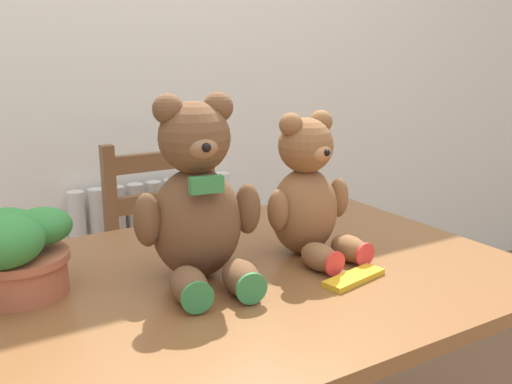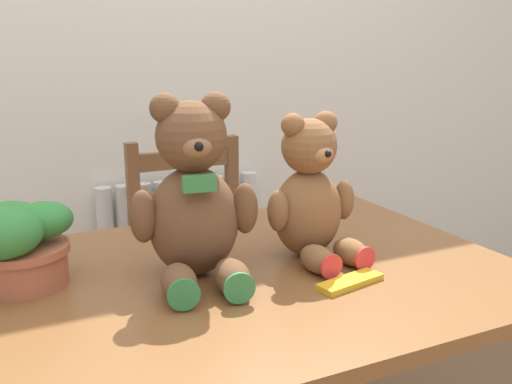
{
  "view_description": "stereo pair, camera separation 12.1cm",
  "coord_description": "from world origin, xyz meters",
  "px_view_note": "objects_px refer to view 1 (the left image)",
  "views": [
    {
      "loc": [
        -0.58,
        -0.55,
        1.23
      ],
      "look_at": [
        0.04,
        0.45,
        0.93
      ],
      "focal_mm": 40.0,
      "sensor_mm": 36.0,
      "label": 1
    },
    {
      "loc": [
        -0.47,
        -0.61,
        1.23
      ],
      "look_at": [
        0.04,
        0.45,
        0.93
      ],
      "focal_mm": 40.0,
      "sensor_mm": 36.0,
      "label": 2
    }
  ],
  "objects_px": {
    "chocolate_bar": "(354,278)",
    "teddy_bear_right": "(308,195)",
    "teddy_bear_left": "(198,202)",
    "potted_plant": "(16,250)",
    "wooden_chair_behind": "(179,281)"
  },
  "relations": [
    {
      "from": "teddy_bear_left",
      "to": "teddy_bear_right",
      "type": "xyz_separation_m",
      "value": [
        0.27,
        0.0,
        -0.02
      ]
    },
    {
      "from": "chocolate_bar",
      "to": "potted_plant",
      "type": "bearing_deg",
      "value": 154.8
    },
    {
      "from": "wooden_chair_behind",
      "to": "chocolate_bar",
      "type": "xyz_separation_m",
      "value": [
        0.01,
        -0.86,
        0.32
      ]
    },
    {
      "from": "teddy_bear_right",
      "to": "teddy_bear_left",
      "type": "bearing_deg",
      "value": -4.16
    },
    {
      "from": "teddy_bear_left",
      "to": "potted_plant",
      "type": "height_order",
      "value": "teddy_bear_left"
    },
    {
      "from": "chocolate_bar",
      "to": "teddy_bear_left",
      "type": "bearing_deg",
      "value": 146.16
    },
    {
      "from": "wooden_chair_behind",
      "to": "teddy_bear_right",
      "type": "height_order",
      "value": "teddy_bear_right"
    },
    {
      "from": "potted_plant",
      "to": "chocolate_bar",
      "type": "bearing_deg",
      "value": -25.2
    },
    {
      "from": "wooden_chair_behind",
      "to": "potted_plant",
      "type": "xyz_separation_m",
      "value": [
        -0.57,
        -0.59,
        0.4
      ]
    },
    {
      "from": "teddy_bear_left",
      "to": "potted_plant",
      "type": "xyz_separation_m",
      "value": [
        -0.33,
        0.1,
        -0.07
      ]
    },
    {
      "from": "chocolate_bar",
      "to": "teddy_bear_right",
      "type": "bearing_deg",
      "value": 86.33
    },
    {
      "from": "teddy_bear_left",
      "to": "teddy_bear_right",
      "type": "relative_size",
      "value": 1.16
    },
    {
      "from": "teddy_bear_left",
      "to": "chocolate_bar",
      "type": "distance_m",
      "value": 0.35
    },
    {
      "from": "teddy_bear_left",
      "to": "potted_plant",
      "type": "bearing_deg",
      "value": -7.92
    },
    {
      "from": "teddy_bear_left",
      "to": "teddy_bear_right",
      "type": "height_order",
      "value": "teddy_bear_left"
    }
  ]
}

